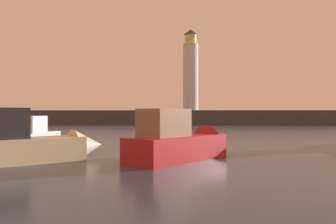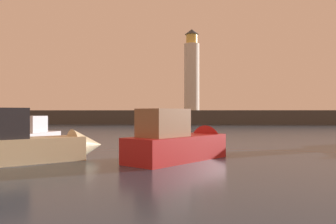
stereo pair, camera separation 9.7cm
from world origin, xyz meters
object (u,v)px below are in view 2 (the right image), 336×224
(motorboat_3, at_px, (34,145))
(lighthouse, at_px, (192,72))
(motorboat_2, at_px, (20,138))
(motorboat_0, at_px, (186,142))

(motorboat_3, bearing_deg, lighthouse, 81.32)
(motorboat_2, height_order, motorboat_3, motorboat_3)
(motorboat_3, bearing_deg, motorboat_0, 11.63)
(motorboat_2, bearing_deg, lighthouse, 75.53)
(motorboat_2, distance_m, motorboat_3, 6.61)
(motorboat_0, xyz_separation_m, motorboat_3, (-6.19, -1.28, -0.03))
(motorboat_0, distance_m, motorboat_2, 10.51)
(lighthouse, distance_m, motorboat_3, 46.85)
(lighthouse, relative_size, motorboat_3, 2.41)
(lighthouse, height_order, motorboat_3, lighthouse)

